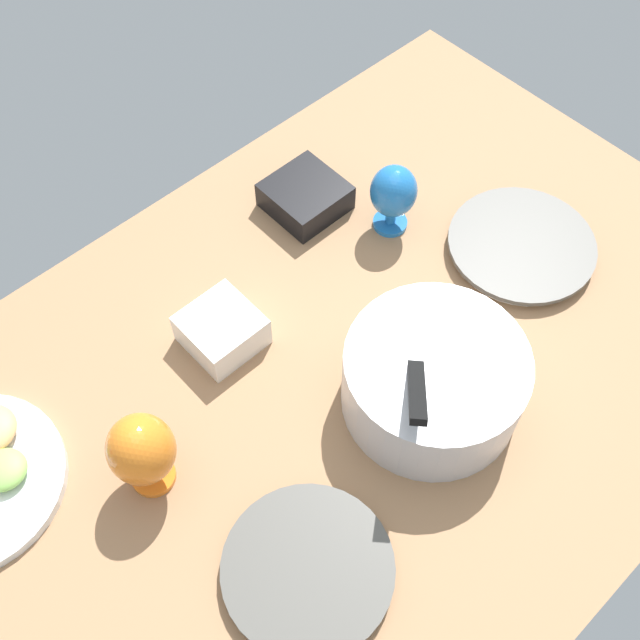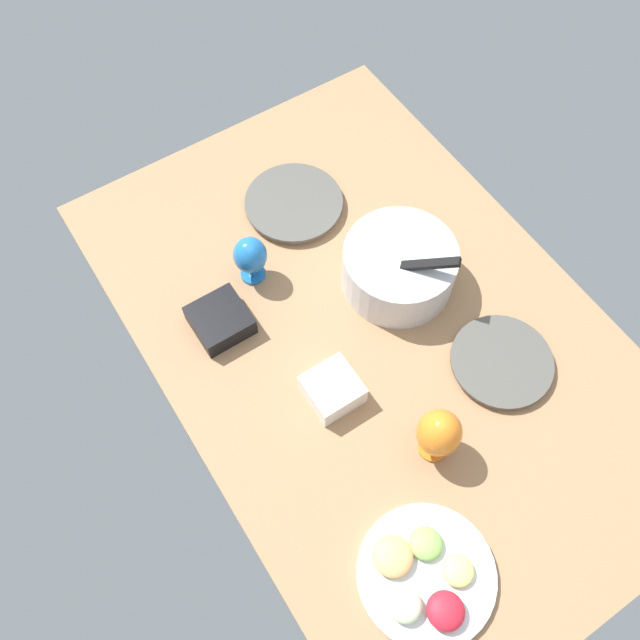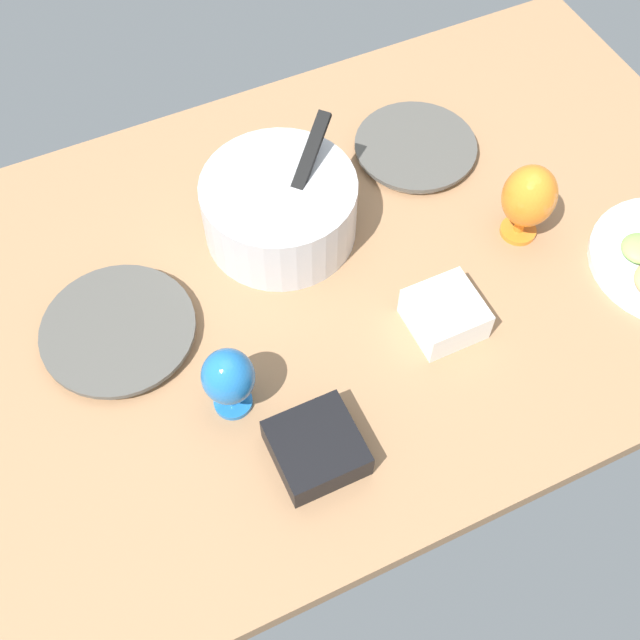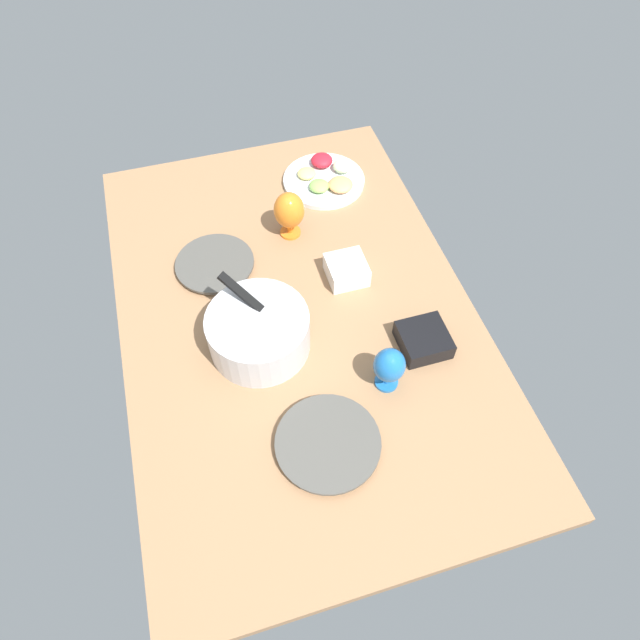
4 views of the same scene
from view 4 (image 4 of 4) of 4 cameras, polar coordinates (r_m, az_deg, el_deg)
name	(u,v)px [view 4 (image 4 of 4)]	position (r cm, az deg, el deg)	size (l,w,h in cm)	color
ground_plane	(296,314)	(170.41, -2.42, 0.64)	(160.00, 104.00, 4.00)	#99704C
dinner_plate_left	(328,444)	(145.51, 0.81, -12.48)	(27.09, 27.09, 2.60)	silver
dinner_plate_right	(215,264)	(181.64, -10.65, 5.59)	(24.96, 24.96, 2.32)	silver
mixing_bowl	(259,331)	(156.55, -6.28, -1.12)	(28.66, 28.66, 19.88)	silver
fruit_platter	(326,178)	(207.37, 0.57, 14.27)	(29.28, 29.28, 5.60)	silver
hurricane_glass_blue	(389,366)	(148.52, 7.07, -4.70)	(8.60, 8.60, 14.43)	#1F6AB6
hurricane_glass_orange	(289,211)	(182.99, -3.16, 11.00)	(9.97, 9.97, 16.65)	orange
square_bowl_white	(347,269)	(174.24, 2.73, 5.19)	(11.93, 11.93, 6.48)	white
square_bowl_black	(424,339)	(161.45, 10.52, -1.94)	(13.50, 13.50, 5.57)	black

